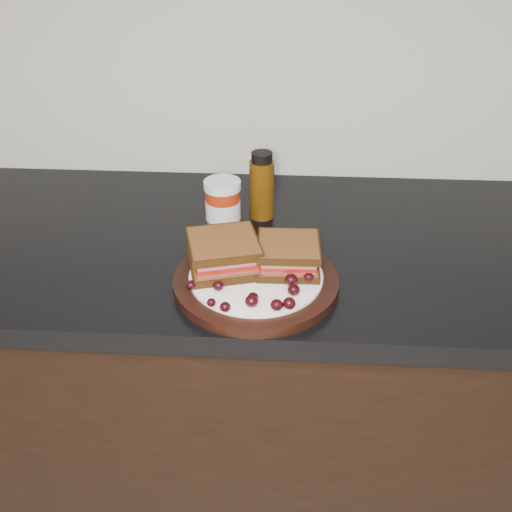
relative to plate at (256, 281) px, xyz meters
The scene contains 28 objects.
base_cabinets 0.52m from the plate, 126.65° to the left, with size 3.96×0.58×0.86m, color black.
countertop 0.20m from the plate, 126.65° to the left, with size 3.98×0.60×0.04m, color black.
plate is the anchor object (origin of this frame).
sandwich_left 0.07m from the plate, 160.77° to the left, with size 0.12×0.12×0.05m, color brown, non-canonical shape.
sandwich_right 0.07m from the plate, 25.69° to the left, with size 0.10×0.10×0.05m, color brown, non-canonical shape.
grape_0 0.12m from the plate, 154.05° to the right, with size 0.02×0.02×0.02m, color black.
grape_1 0.08m from the plate, 139.69° to the right, with size 0.02×0.02×0.02m, color black.
grape_2 0.11m from the plate, 124.62° to the right, with size 0.01×0.01×0.01m, color black.
grape_3 0.11m from the plate, 111.55° to the right, with size 0.02×0.02×0.02m, color black.
grape_4 0.09m from the plate, 90.90° to the right, with size 0.02×0.02×0.02m, color black.
grape_5 0.08m from the plate, 89.88° to the right, with size 0.02×0.02×0.02m, color black.
grape_6 0.11m from the plate, 68.50° to the right, with size 0.02×0.02×0.02m, color black.
grape_7 0.11m from the plate, 57.86° to the right, with size 0.02×0.02×0.02m, color black.
grape_8 0.09m from the plate, 40.74° to the right, with size 0.02×0.02×0.02m, color black.
grape_9 0.07m from the plate, 25.19° to the right, with size 0.02×0.02×0.02m, color black.
grape_10 0.09m from the plate, 11.56° to the right, with size 0.02×0.02×0.02m, color black.
grape_11 0.07m from the plate, ahead, with size 0.02×0.02×0.02m, color black.
grape_12 0.09m from the plate, 12.48° to the left, with size 0.02×0.02×0.02m, color black.
grape_13 0.09m from the plate, 45.81° to the left, with size 0.02×0.02×0.02m, color black.
grape_14 0.07m from the plate, 141.33° to the left, with size 0.02×0.02×0.02m, color black.
grape_15 0.06m from the plate, 166.18° to the left, with size 0.02×0.02×0.02m, color black.
grape_16 0.08m from the plate, behind, with size 0.02×0.02×0.02m, color black.
grape_17 0.08m from the plate, behind, with size 0.02×0.02×0.02m, color black.
grape_18 0.08m from the plate, 148.58° to the left, with size 0.02×0.02×0.02m, color black.
grape_19 0.09m from the plate, 162.30° to the left, with size 0.02×0.02×0.02m, color black.
grape_20 0.06m from the plate, 165.16° to the right, with size 0.02×0.02×0.02m, color black.
condiment_jar 0.21m from the plate, 111.79° to the left, with size 0.07×0.07×0.10m, color #9C250B.
oil_bottle 0.26m from the plate, 90.98° to the left, with size 0.05×0.05×0.14m, color #482B07.
Camera 1 is at (0.17, 0.75, 1.46)m, focal length 40.00 mm.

